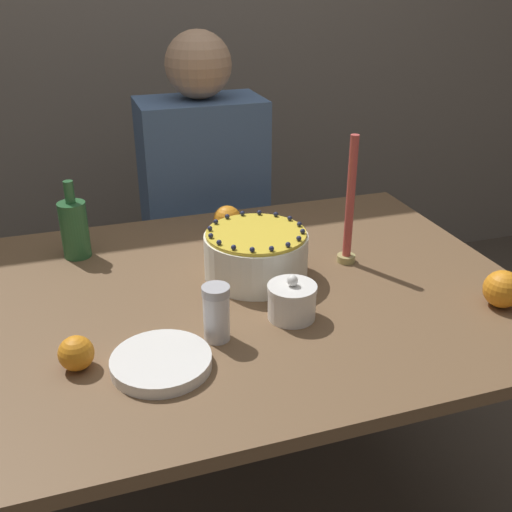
{
  "coord_description": "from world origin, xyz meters",
  "views": [
    {
      "loc": [
        -0.35,
        -1.18,
        1.41
      ],
      "look_at": [
        0.06,
        0.06,
        0.78
      ],
      "focal_mm": 42.0,
      "sensor_mm": 36.0,
      "label": 1
    }
  ],
  "objects_px": {
    "sugar_shaker": "(216,313)",
    "person_man_blue_shirt": "(205,240)",
    "bottle": "(74,228)",
    "cake": "(256,255)",
    "sugar_bowl": "(292,301)",
    "candle": "(350,211)"
  },
  "relations": [
    {
      "from": "sugar_shaker",
      "to": "person_man_blue_shirt",
      "type": "distance_m",
      "value": 0.92
    },
    {
      "from": "cake",
      "to": "candle",
      "type": "height_order",
      "value": "candle"
    },
    {
      "from": "cake",
      "to": "person_man_blue_shirt",
      "type": "bearing_deg",
      "value": 88.0
    },
    {
      "from": "sugar_shaker",
      "to": "person_man_blue_shirt",
      "type": "relative_size",
      "value": 0.1
    },
    {
      "from": "sugar_bowl",
      "to": "bottle",
      "type": "relative_size",
      "value": 0.52
    },
    {
      "from": "person_man_blue_shirt",
      "to": "bottle",
      "type": "bearing_deg",
      "value": 41.96
    },
    {
      "from": "sugar_bowl",
      "to": "bottle",
      "type": "xyz_separation_m",
      "value": [
        -0.42,
        0.46,
        0.04
      ]
    },
    {
      "from": "cake",
      "to": "sugar_shaker",
      "type": "height_order",
      "value": "cake"
    },
    {
      "from": "sugar_shaker",
      "to": "person_man_blue_shirt",
      "type": "bearing_deg",
      "value": 78.24
    },
    {
      "from": "candle",
      "to": "bottle",
      "type": "height_order",
      "value": "candle"
    },
    {
      "from": "sugar_shaker",
      "to": "sugar_bowl",
      "type": "bearing_deg",
      "value": 9.84
    },
    {
      "from": "sugar_bowl",
      "to": "sugar_shaker",
      "type": "xyz_separation_m",
      "value": [
        -0.17,
        -0.03,
        0.02
      ]
    },
    {
      "from": "sugar_bowl",
      "to": "candle",
      "type": "relative_size",
      "value": 0.32
    },
    {
      "from": "cake",
      "to": "candle",
      "type": "bearing_deg",
      "value": 1.26
    },
    {
      "from": "cake",
      "to": "bottle",
      "type": "height_order",
      "value": "bottle"
    },
    {
      "from": "bottle",
      "to": "cake",
      "type": "bearing_deg",
      "value": -31.94
    },
    {
      "from": "sugar_shaker",
      "to": "bottle",
      "type": "height_order",
      "value": "bottle"
    },
    {
      "from": "cake",
      "to": "sugar_bowl",
      "type": "distance_m",
      "value": 0.2
    },
    {
      "from": "sugar_bowl",
      "to": "person_man_blue_shirt",
      "type": "xyz_separation_m",
      "value": [
        0.01,
        0.84,
        -0.22
      ]
    },
    {
      "from": "bottle",
      "to": "person_man_blue_shirt",
      "type": "bearing_deg",
      "value": 41.96
    },
    {
      "from": "cake",
      "to": "sugar_shaker",
      "type": "bearing_deg",
      "value": -124.33
    },
    {
      "from": "sugar_bowl",
      "to": "person_man_blue_shirt",
      "type": "relative_size",
      "value": 0.09
    }
  ]
}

